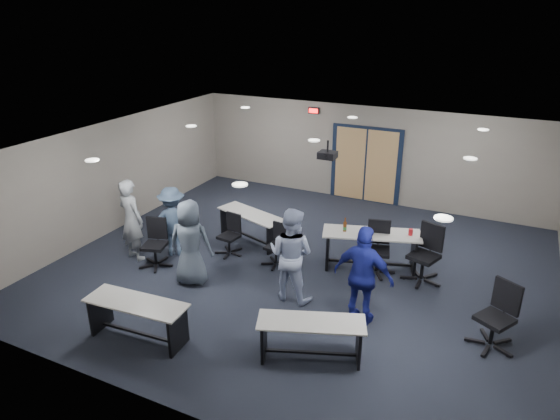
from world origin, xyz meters
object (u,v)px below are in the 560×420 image
at_px(chair_back_c, 378,249).
at_px(chair_back_d, 424,255).
at_px(chair_back_b, 276,246).
at_px(chair_loose_left, 154,244).
at_px(person_gray, 131,220).
at_px(table_back_left, 251,222).
at_px(person_back, 173,221).
at_px(table_front_left, 137,314).
at_px(table_front_right, 311,333).
at_px(chair_loose_right, 495,317).
at_px(chair_back_a, 229,235).
at_px(person_lightblue, 291,254).
at_px(person_plaid, 190,243).
at_px(table_back_right, 371,243).
at_px(person_navy, 363,276).

relative_size(chair_back_c, chair_back_d, 0.93).
height_order(chair_back_b, chair_loose_left, chair_loose_left).
bearing_deg(person_gray, table_back_left, -123.15).
bearing_deg(person_back, chair_loose_left, 54.60).
xyz_separation_m(table_back_left, chair_back_b, (1.04, -0.81, -0.03)).
relative_size(table_front_left, table_front_right, 1.01).
bearing_deg(table_back_left, chair_loose_right, -0.92).
bearing_deg(chair_loose_right, chair_back_b, -162.33).
xyz_separation_m(table_front_right, chair_back_c, (0.19, 3.12, 0.09)).
bearing_deg(chair_back_d, chair_back_a, -151.84).
bearing_deg(person_lightblue, table_front_right, 127.04).
xyz_separation_m(chair_back_c, person_plaid, (-3.24, -1.97, 0.32)).
relative_size(table_front_left, table_back_left, 0.96).
xyz_separation_m(chair_back_d, person_plaid, (-4.16, -2.05, 0.28)).
height_order(table_front_right, person_lightblue, person_lightblue).
height_order(table_front_left, person_gray, person_gray).
bearing_deg(person_gray, table_front_left, 144.95).
bearing_deg(chair_back_b, chair_back_c, 23.49).
bearing_deg(table_back_right, chair_back_d, -21.49).
xyz_separation_m(table_front_right, person_back, (-4.13, 2.01, 0.33)).
bearing_deg(chair_back_d, person_gray, -144.82).
relative_size(table_back_right, person_lightblue, 1.16).
height_order(chair_back_a, chair_back_b, chair_back_a).
xyz_separation_m(chair_back_c, chair_back_d, (0.92, 0.08, 0.04)).
distance_m(chair_back_a, chair_back_c, 3.27).
xyz_separation_m(table_back_right, chair_loose_left, (-4.15, -1.92, -0.04)).
height_order(chair_back_b, person_plaid, person_plaid).
xyz_separation_m(table_back_left, person_back, (-1.24, -1.32, 0.31)).
bearing_deg(person_gray, chair_back_c, -148.86).
xyz_separation_m(table_front_left, person_gray, (-2.03, 2.26, 0.43)).
height_order(person_gray, person_lightblue, same).
bearing_deg(chair_back_d, table_back_right, -165.13).
xyz_separation_m(chair_back_b, person_navy, (2.27, -1.23, 0.46)).
height_order(table_front_left, table_back_left, table_back_left).
relative_size(table_front_left, chair_loose_right, 1.57).
bearing_deg(chair_back_d, table_front_left, -115.38).
xyz_separation_m(chair_back_a, person_navy, (3.44, -1.24, 0.45)).
xyz_separation_m(chair_loose_left, person_gray, (-0.67, 0.12, 0.39)).
relative_size(table_back_left, person_plaid, 1.05).
bearing_deg(table_back_left, chair_back_c, 13.38).
xyz_separation_m(chair_back_a, chair_back_c, (3.22, 0.59, 0.09)).
bearing_deg(table_front_left, person_back, 111.79).
height_order(chair_back_d, person_lightblue, person_lightblue).
bearing_deg(person_lightblue, person_back, -7.18).
height_order(table_front_left, chair_loose_left, chair_loose_left).
relative_size(table_back_left, chair_back_c, 1.67).
relative_size(table_front_right, chair_back_d, 1.48).
distance_m(table_front_right, person_plaid, 3.28).
distance_m(table_back_left, person_navy, 3.91).
bearing_deg(table_front_right, table_back_right, 69.27).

